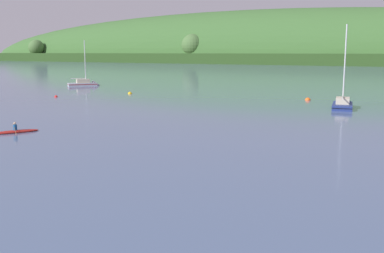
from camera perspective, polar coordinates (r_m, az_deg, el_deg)
far_shoreline_hill at (r=288.58m, az=6.71°, el=8.13°), size 616.56×79.73×65.39m
sailboat_near_mooring at (r=57.54m, az=18.64°, el=2.56°), size 3.44×6.85×10.94m
sailboat_midwater_white at (r=92.53m, az=-13.35°, el=5.24°), size 5.31×6.22×9.88m
canoe_with_paddler at (r=40.42m, az=-21.59°, el=-0.60°), size 2.43×3.73×1.02m
mooring_buoy_foreground at (r=70.82m, az=-16.95°, el=3.63°), size 0.49×0.49×0.57m
mooring_buoy_midchannel at (r=65.12m, az=14.54°, el=3.26°), size 0.78×0.78×0.86m
mooring_buoy_far_upstream at (r=73.63m, az=-7.92°, el=4.16°), size 0.65×0.65×0.73m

